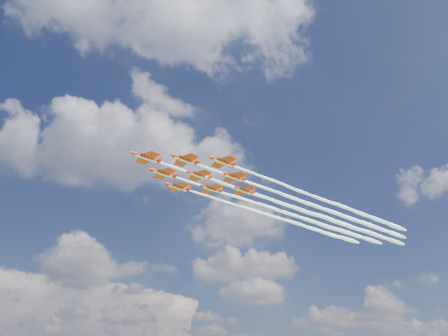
# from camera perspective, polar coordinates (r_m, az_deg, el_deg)

# --- Properties ---
(jet_lead) EXTENTS (92.32, 62.35, 2.99)m
(jet_lead) POSITION_cam_1_polar(r_m,az_deg,el_deg) (175.34, 4.37, -3.53)
(jet_lead) COLOR #B9220A
(jet_row2_port) EXTENTS (92.32, 62.35, 2.99)m
(jet_row2_port) POSITION_cam_1_polar(r_m,az_deg,el_deg) (178.19, 8.43, -3.70)
(jet_row2_port) COLOR #B9220A
(jet_row2_starb) EXTENTS (92.32, 62.35, 2.99)m
(jet_row2_starb) POSITION_cam_1_polar(r_m,az_deg,el_deg) (186.91, 5.36, -4.98)
(jet_row2_starb) COLOR #B9220A
(jet_row3_port) EXTENTS (92.32, 62.35, 2.99)m
(jet_row3_port) POSITION_cam_1_polar(r_m,az_deg,el_deg) (181.90, 12.35, -3.84)
(jet_row3_port) COLOR #B9220A
(jet_row3_centre) EXTENTS (92.32, 62.35, 2.99)m
(jet_row3_centre) POSITION_cam_1_polar(r_m,az_deg,el_deg) (189.96, 9.17, -5.11)
(jet_row3_centre) COLOR #B9220A
(jet_row3_starb) EXTENTS (92.32, 62.35, 2.99)m
(jet_row3_starb) POSITION_cam_1_polar(r_m,az_deg,el_deg) (198.64, 6.25, -6.26)
(jet_row3_starb) COLOR #B9220A
(jet_row4_port) EXTENTS (92.32, 62.35, 2.99)m
(jet_row4_port) POSITION_cam_1_polar(r_m,az_deg,el_deg) (193.81, 12.84, -5.22)
(jet_row4_port) COLOR #B9220A
(jet_row4_starb) EXTENTS (92.32, 62.35, 2.99)m
(jet_row4_starb) POSITION_cam_1_polar(r_m,az_deg,el_deg) (201.86, 9.82, -6.36)
(jet_row4_starb) COLOR #B9220A
(jet_tail) EXTENTS (92.32, 62.35, 2.99)m
(jet_tail) POSITION_cam_1_polar(r_m,az_deg,el_deg) (205.84, 13.28, -6.43)
(jet_tail) COLOR #B9220A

